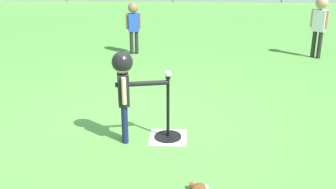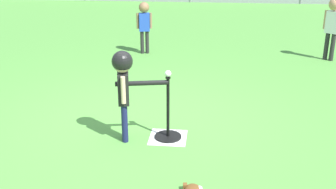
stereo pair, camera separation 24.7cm
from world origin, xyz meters
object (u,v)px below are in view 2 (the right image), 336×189
Objects in this scene: fielder_deep_left at (144,21)px; baseball_on_tee at (168,74)px; batter_child at (124,78)px; batting_tee at (168,128)px; fielder_near_left at (333,21)px.

baseball_on_tee is at bearing -76.88° from fielder_deep_left.
fielder_deep_left is at bearing 95.87° from batter_child.
baseball_on_tee is 3.92m from fielder_deep_left.
batting_tee is 0.67m from baseball_on_tee.
baseball_on_tee is 0.07× the size of batter_child.
batting_tee is 10.32× the size of baseball_on_tee.
batter_child reaches higher than baseball_on_tee.
fielder_near_left reaches higher than fielder_deep_left.
baseball_on_tee is at bearing 0.00° from batting_tee.
fielder_near_left is (3.23, 3.79, 0.00)m from batter_child.
fielder_near_left reaches higher than batter_child.
fielder_deep_left reaches higher than baseball_on_tee.
batter_child is at bearing -168.16° from batting_tee.
fielder_near_left reaches higher than batting_tee.
batter_child is (-0.49, -0.10, -0.03)m from baseball_on_tee.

